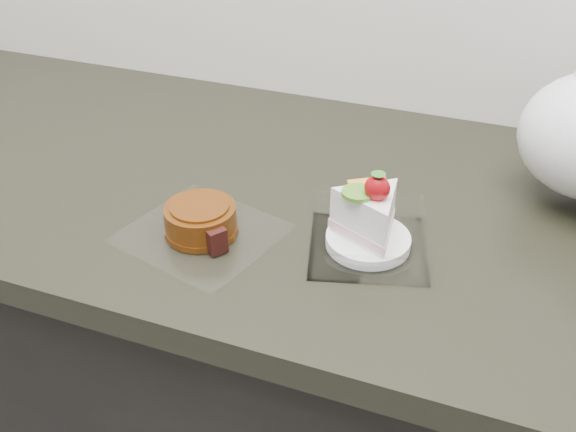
{
  "coord_description": "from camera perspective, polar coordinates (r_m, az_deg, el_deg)",
  "views": [
    {
      "loc": [
        0.23,
        0.94,
        1.38
      ],
      "look_at": [
        -0.0,
        1.56,
        0.94
      ],
      "focal_mm": 40.0,
      "sensor_mm": 36.0,
      "label": 1
    }
  ],
  "objects": [
    {
      "name": "cake_tray",
      "position": [
        0.79,
        7.22,
        -1.06
      ],
      "size": [
        0.18,
        0.18,
        0.11
      ],
      "rotation": [
        0.0,
        0.0,
        0.27
      ],
      "color": "white",
      "rests_on": "counter"
    },
    {
      "name": "mooncake_wrap",
      "position": [
        0.83,
        -7.7,
        -0.62
      ],
      "size": [
        0.22,
        0.21,
        0.04
      ],
      "rotation": [
        0.0,
        0.0,
        -0.08
      ],
      "color": "white",
      "rests_on": "counter"
    },
    {
      "name": "counter",
      "position": [
        1.22,
        2.35,
        -16.02
      ],
      "size": [
        2.04,
        0.64,
        0.9
      ],
      "color": "black",
      "rests_on": "ground"
    }
  ]
}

